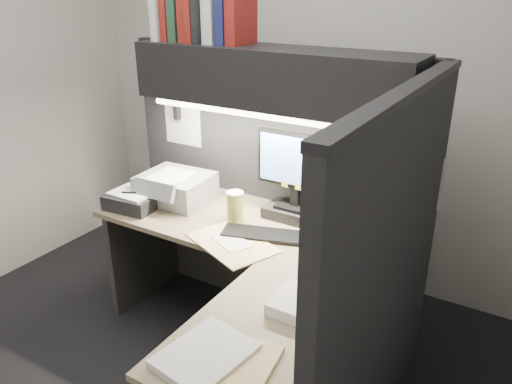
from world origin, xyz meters
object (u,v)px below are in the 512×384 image
(coffee_cup, at_px, (235,208))
(desk, at_px, (244,344))
(keyboard, at_px, (263,234))
(printer, at_px, (176,187))
(monitor, at_px, (295,186))
(notebook_stack, at_px, (134,200))
(telephone, at_px, (351,225))
(overhead_shelf, at_px, (271,77))

(coffee_cup, bearing_deg, desk, -53.71)
(keyboard, xyz_separation_m, printer, (-0.69, 0.14, 0.07))
(desk, xyz_separation_m, monitor, (-0.13, 0.75, 0.48))
(coffee_cup, height_order, notebook_stack, coffee_cup)
(monitor, relative_size, telephone, 2.15)
(printer, bearing_deg, desk, -38.22)
(printer, bearing_deg, overhead_shelf, 10.83)
(monitor, xyz_separation_m, keyboard, (-0.04, -0.27, -0.19))
(desk, xyz_separation_m, printer, (-0.87, 0.61, 0.37))
(coffee_cup, relative_size, notebook_stack, 0.58)
(desk, xyz_separation_m, notebook_stack, (-1.01, 0.39, 0.33))
(keyboard, bearing_deg, telephone, 18.76)
(monitor, xyz_separation_m, notebook_stack, (-0.88, -0.35, -0.15))
(notebook_stack, bearing_deg, printer, 56.47)
(monitor, distance_m, telephone, 0.36)
(overhead_shelf, relative_size, monitor, 3.14)
(desk, relative_size, telephone, 7.40)
(overhead_shelf, relative_size, telephone, 6.75)
(monitor, relative_size, notebook_stack, 1.71)
(overhead_shelf, xyz_separation_m, monitor, (0.17, -0.01, -0.57))
(monitor, height_order, printer, monitor)
(desk, height_order, coffee_cup, coffee_cup)
(telephone, bearing_deg, keyboard, -130.88)
(keyboard, height_order, notebook_stack, notebook_stack)
(monitor, relative_size, printer, 1.23)
(overhead_shelf, height_order, monitor, overhead_shelf)
(overhead_shelf, bearing_deg, keyboard, -66.22)
(overhead_shelf, bearing_deg, telephone, -0.73)
(overhead_shelf, bearing_deg, notebook_stack, -153.35)
(coffee_cup, bearing_deg, monitor, 37.91)
(overhead_shelf, distance_m, keyboard, 0.82)
(desk, bearing_deg, telephone, 75.31)
(desk, bearing_deg, printer, 144.89)
(keyboard, relative_size, notebook_stack, 1.48)
(overhead_shelf, xyz_separation_m, notebook_stack, (-0.71, -0.36, -0.73))
(keyboard, distance_m, coffee_cup, 0.24)
(desk, relative_size, printer, 4.23)
(keyboard, relative_size, coffee_cup, 2.57)
(telephone, relative_size, coffee_cup, 1.38)
(desk, distance_m, keyboard, 0.59)
(notebook_stack, bearing_deg, monitor, 21.83)
(desk, bearing_deg, coffee_cup, 126.29)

